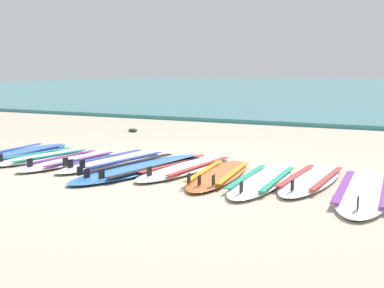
{
  "coord_description": "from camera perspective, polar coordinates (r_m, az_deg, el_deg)",
  "views": [
    {
      "loc": [
        3.54,
        -5.46,
        1.3
      ],
      "look_at": [
        0.12,
        1.11,
        0.25
      ],
      "focal_mm": 48.92,
      "sensor_mm": 36.0,
      "label": 1
    }
  ],
  "objects": [
    {
      "name": "surfboard_2",
      "position": [
        7.55,
        -13.03,
        -1.77
      ],
      "size": [
        0.55,
        1.98,
        0.18
      ],
      "color": "silver",
      "rests_on": "ground"
    },
    {
      "name": "surfboard_5",
      "position": [
        6.85,
        -0.59,
        -2.55
      ],
      "size": [
        0.65,
        2.21,
        0.18
      ],
      "color": "silver",
      "rests_on": "ground"
    },
    {
      "name": "surfboard_1",
      "position": [
        7.97,
        -15.87,
        -1.36
      ],
      "size": [
        0.69,
        1.95,
        0.18
      ],
      "color": "white",
      "rests_on": "ground"
    },
    {
      "name": "surfboard_0",
      "position": [
        8.34,
        -18.69,
        -1.06
      ],
      "size": [
        0.81,
        2.44,
        0.18
      ],
      "color": "#3875CC",
      "rests_on": "ground"
    },
    {
      "name": "surfboard_7",
      "position": [
        6.1,
        7.64,
        -3.96
      ],
      "size": [
        0.68,
        2.09,
        0.18
      ],
      "color": "silver",
      "rests_on": "ground"
    },
    {
      "name": "surfboard_3",
      "position": [
        7.4,
        -8.35,
        -1.84
      ],
      "size": [
        0.76,
        2.23,
        0.18
      ],
      "color": "white",
      "rests_on": "ground"
    },
    {
      "name": "surfboard_9",
      "position": [
        5.84,
        18.29,
        -4.84
      ],
      "size": [
        0.83,
        2.43,
        0.18
      ],
      "color": "white",
      "rests_on": "ground"
    },
    {
      "name": "seaweed_clump_near_shoreline",
      "position": [
        11.12,
        -6.47,
        1.51
      ],
      "size": [
        0.21,
        0.17,
        0.07
      ],
      "primitive_type": "ellipsoid",
      "color": "#384723",
      "rests_on": "ground"
    },
    {
      "name": "surfboard_6",
      "position": [
        6.39,
        2.94,
        -3.33
      ],
      "size": [
        0.83,
        2.09,
        0.18
      ],
      "color": "orange",
      "rests_on": "ground"
    },
    {
      "name": "ground_plane",
      "position": [
        6.63,
        -5.38,
        -3.26
      ],
      "size": [
        80.0,
        80.0,
        0.0
      ],
      "primitive_type": "plane",
      "color": "#B7AD93"
    },
    {
      "name": "surfboard_8",
      "position": [
        6.24,
        12.89,
        -3.8
      ],
      "size": [
        0.51,
        2.01,
        0.18
      ],
      "color": "white",
      "rests_on": "ground"
    },
    {
      "name": "surfboard_4",
      "position": [
        6.85,
        -5.42,
        -2.59
      ],
      "size": [
        0.95,
        2.6,
        0.18
      ],
      "color": "#3875CC",
      "rests_on": "ground"
    }
  ]
}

